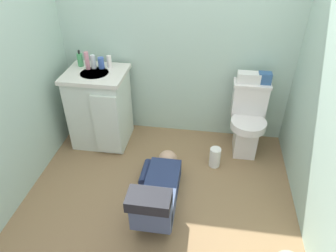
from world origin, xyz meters
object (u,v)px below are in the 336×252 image
object	(u,v)px
soap_dispenser	(80,60)
bottle_clear	(93,62)
vanity_cabinet	(100,107)
bottle_blue	(101,63)
person_plumber	(158,192)
bottle_pink	(87,61)
tissue_box	(249,77)
bottle_white	(109,62)
toilet	(248,120)
toiletry_bag	(265,78)
paper_towel_roll	(215,157)
faucet	(99,62)

from	to	relation	value
soap_dispenser	bottle_clear	world-z (taller)	soap_dispenser
vanity_cabinet	bottle_blue	world-z (taller)	bottle_blue
person_plumber	bottle_pink	xyz separation A→B (m)	(-0.86, 0.93, 0.73)
tissue_box	bottle_white	distance (m)	1.38
toilet	toiletry_bag	bearing A→B (deg)	40.77
bottle_pink	toilet	bearing A→B (deg)	-0.03
bottle_clear	bottle_blue	size ratio (longest dim) A/B	1.22
toiletry_bag	soap_dispenser	world-z (taller)	soap_dispenser
vanity_cabinet	person_plumber	size ratio (longest dim) A/B	0.77
toilet	bottle_pink	world-z (taller)	bottle_pink
tissue_box	paper_towel_roll	distance (m)	0.85
toilet	paper_towel_roll	distance (m)	0.51
toiletry_bag	bottle_clear	xyz separation A→B (m)	(-1.68, -0.06, 0.08)
bottle_white	bottle_clear	bearing A→B (deg)	-167.00
tissue_box	bottle_pink	bearing A→B (deg)	-176.76
toilet	tissue_box	bearing A→B (deg)	116.43
vanity_cabinet	bottle_clear	bearing A→B (deg)	114.53
person_plumber	faucet	bearing A→B (deg)	127.35
toilet	soap_dispenser	xyz separation A→B (m)	(-1.73, 0.06, 0.52)
person_plumber	vanity_cabinet	bearing A→B (deg)	131.60
bottle_clear	bottle_blue	world-z (taller)	bottle_clear
tissue_box	paper_towel_roll	xyz separation A→B (m)	(-0.25, -0.41, -0.70)
toilet	bottle_white	distance (m)	1.52
vanity_cabinet	person_plumber	distance (m)	1.18
person_plumber	toiletry_bag	size ratio (longest dim) A/B	8.59
person_plumber	tissue_box	bearing A→B (deg)	54.65
person_plumber	soap_dispenser	size ratio (longest dim) A/B	6.42
person_plumber	toiletry_bag	xyz separation A→B (m)	(0.87, 1.02, 0.63)
bottle_pink	bottle_blue	xyz separation A→B (m)	(0.13, 0.04, -0.03)
soap_dispenser	toilet	bearing A→B (deg)	-2.14
vanity_cabinet	bottle_pink	size ratio (longest dim) A/B	4.58
soap_dispenser	bottle_pink	xyz separation A→B (m)	(0.10, -0.06, 0.02)
faucet	toiletry_bag	bearing A→B (deg)	0.21
vanity_cabinet	bottle_clear	world-z (taller)	bottle_clear
faucet	bottle_blue	size ratio (longest dim) A/B	0.89
faucet	toilet	bearing A→B (deg)	-3.14
paper_towel_roll	toilet	bearing A→B (deg)	46.80
faucet	bottle_white	bearing A→B (deg)	-8.91
bottle_pink	paper_towel_roll	world-z (taller)	bottle_pink
vanity_cabinet	toiletry_bag	bearing A→B (deg)	5.29
faucet	paper_towel_roll	xyz separation A→B (m)	(1.24, -0.40, -0.77)
faucet	toiletry_bag	world-z (taller)	faucet
person_plumber	soap_dispenser	bearing A→B (deg)	134.12
toilet	soap_dispenser	world-z (taller)	soap_dispenser
toilet	bottle_clear	world-z (taller)	bottle_clear
bottle_clear	bottle_blue	distance (m)	0.08
bottle_white	toiletry_bag	bearing A→B (deg)	0.89
tissue_box	bottle_white	bearing A→B (deg)	-179.01
person_plumber	bottle_blue	world-z (taller)	bottle_blue
bottle_clear	paper_towel_roll	world-z (taller)	bottle_clear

